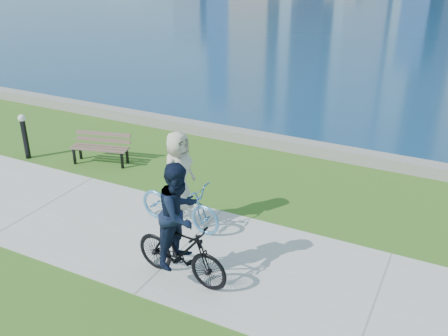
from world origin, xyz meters
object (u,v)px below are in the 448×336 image
(cyclist_woman, at_px, (179,192))
(cyclist_man, at_px, (180,233))
(park_bench, at_px, (101,145))
(bollard_lamp, at_px, (24,133))

(cyclist_woman, bearing_deg, cyclist_man, -143.49)
(park_bench, distance_m, cyclist_woman, 4.46)
(park_bench, distance_m, bollard_lamp, 2.35)
(bollard_lamp, relative_size, cyclist_woman, 0.60)
(cyclist_man, bearing_deg, cyclist_woman, 36.99)
(cyclist_woman, height_order, cyclist_man, cyclist_man)
(bollard_lamp, distance_m, cyclist_woman, 6.28)
(park_bench, xyz_separation_m, bollard_lamp, (-2.20, -0.76, 0.25))
(park_bench, height_order, cyclist_woman, cyclist_woman)
(bollard_lamp, bearing_deg, cyclist_man, -22.43)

